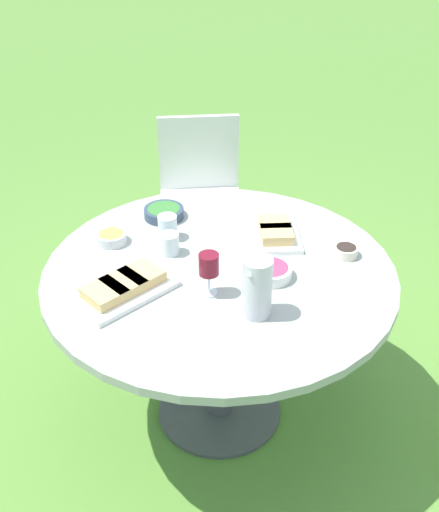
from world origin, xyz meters
name	(u,v)px	position (x,y,z in m)	size (l,w,h in m)	color
ground_plane	(219,411)	(0.00, 0.00, 0.00)	(40.00, 40.00, 0.00)	#5B8C38
dining_table	(219,292)	(0.00, 0.00, 0.65)	(1.34, 1.34, 0.76)	#4C4C51
chair_near_right	(200,187)	(-0.91, -0.70, 0.52)	(0.60, 0.60, 0.89)	silver
water_pitcher	(257,287)	(0.16, 0.25, 0.87)	(0.11, 0.10, 0.22)	silver
wine_glass	(209,266)	(0.15, 0.05, 0.88)	(0.07, 0.07, 0.17)	silver
platter_bread_main	(275,231)	(-0.33, 0.06, 0.78)	(0.39, 0.35, 0.06)	white
platter_charcuterie	(124,287)	(0.31, -0.21, 0.79)	(0.40, 0.29, 0.06)	white
bowl_fries	(112,237)	(0.07, -0.47, 0.78)	(0.12, 0.12, 0.04)	silver
bowl_salad	(164,212)	(-0.21, -0.42, 0.78)	(0.17, 0.17, 0.04)	#334256
bowl_olives	(346,251)	(-0.34, 0.36, 0.78)	(0.09, 0.09, 0.04)	beige
bowl_dip_red	(270,271)	(-0.06, 0.18, 0.78)	(0.16, 0.16, 0.04)	white
cup_water_near	(168,227)	(-0.08, -0.30, 0.81)	(0.08, 0.08, 0.10)	silver
cup_water_far	(170,244)	(0.01, -0.22, 0.80)	(0.07, 0.07, 0.09)	silver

